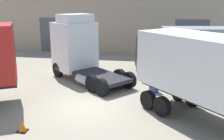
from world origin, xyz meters
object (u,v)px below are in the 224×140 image
(tractor_unit_white, at_px, (78,48))
(traffic_cone, at_px, (22,126))
(oil_drum, at_px, (154,85))
(box_truck_black, at_px, (192,48))

(tractor_unit_white, xyz_separation_m, traffic_cone, (-0.05, -8.20, -1.85))
(tractor_unit_white, xyz_separation_m, oil_drum, (5.39, -2.31, -1.67))
(tractor_unit_white, height_order, traffic_cone, tractor_unit_white)
(tractor_unit_white, distance_m, box_truck_black, 8.39)
(tractor_unit_white, bearing_deg, box_truck_black, -123.20)
(tractor_unit_white, xyz_separation_m, box_truck_black, (8.06, 2.34, -0.15))
(tractor_unit_white, height_order, oil_drum, tractor_unit_white)
(oil_drum, distance_m, traffic_cone, 8.02)
(traffic_cone, bearing_deg, oil_drum, 47.32)
(box_truck_black, distance_m, traffic_cone, 13.41)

